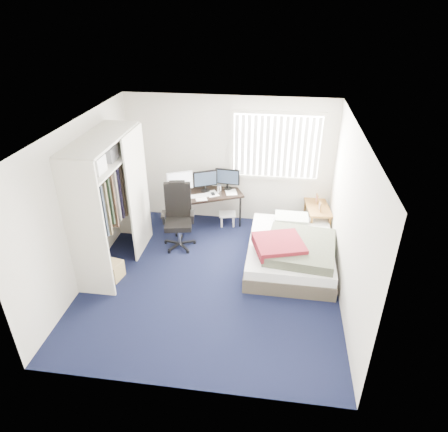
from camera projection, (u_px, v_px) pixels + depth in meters
name	position (u px, v px, depth m)	size (l,w,h in m)	color
ground	(212.00, 279.00, 6.51)	(4.20, 4.20, 0.00)	black
room_shell	(210.00, 196.00, 5.78)	(4.20, 4.20, 4.20)	silver
window_assembly	(276.00, 147.00, 7.40)	(1.72, 0.09, 1.32)	white
closet	(109.00, 191.00, 6.29)	(0.64, 1.84, 2.22)	beige
desk	(204.00, 191.00, 7.73)	(1.56, 1.19, 1.16)	black
office_chair	(179.00, 222.00, 7.22)	(0.66, 0.66, 1.21)	black
footstool	(227.00, 216.00, 7.95)	(0.36, 0.31, 0.26)	white
nightstand	(317.00, 209.00, 7.58)	(0.50, 0.86, 0.74)	brown
bed	(291.00, 250.00, 6.76)	(1.47, 1.92, 0.63)	#413A2F
pine_box	(110.00, 270.00, 6.49)	(0.39, 0.29, 0.29)	#A08B50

